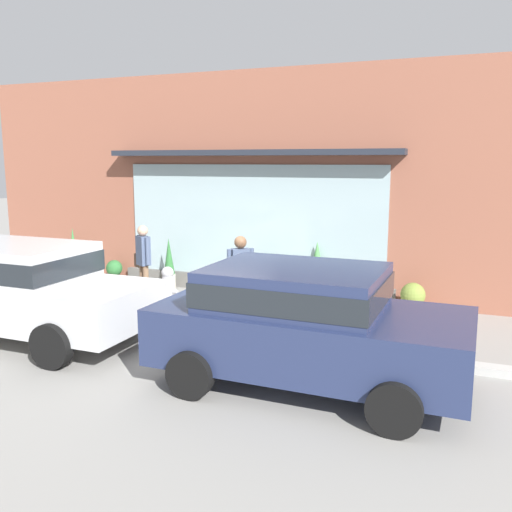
{
  "coord_description": "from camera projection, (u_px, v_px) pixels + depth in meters",
  "views": [
    {
      "loc": [
        4.54,
        -8.13,
        2.93
      ],
      "look_at": [
        0.84,
        1.2,
        1.18
      ],
      "focal_mm": 38.54,
      "sensor_mm": 36.0,
      "label": 1
    }
  ],
  "objects": [
    {
      "name": "ground_plane",
      "position": [
        186.0,
        330.0,
        9.59
      ],
      "size": [
        60.0,
        60.0,
        0.0
      ],
      "primitive_type": "plane",
      "color": "gray"
    },
    {
      "name": "curb_strip",
      "position": [
        180.0,
        330.0,
        9.4
      ],
      "size": [
        14.0,
        0.24,
        0.12
      ],
      "primitive_type": "cube",
      "color": "#B2B2AD",
      "rests_on": "ground_plane"
    },
    {
      "name": "storefront",
      "position": [
        254.0,
        186.0,
        12.1
      ],
      "size": [
        14.0,
        0.81,
        4.84
      ],
      "color": "#935642",
      "rests_on": "ground_plane"
    },
    {
      "name": "fire_hydrant",
      "position": [
        168.0,
        290.0,
        10.68
      ],
      "size": [
        0.4,
        0.37,
        0.91
      ],
      "color": "#B2B2B7",
      "rests_on": "ground_plane"
    },
    {
      "name": "pedestrian_with_handbag",
      "position": [
        143.0,
        258.0,
        11.34
      ],
      "size": [
        0.58,
        0.44,
        1.62
      ],
      "rotation": [
        0.0,
        0.0,
        2.58
      ],
      "color": "brown",
      "rests_on": "ground_plane"
    },
    {
      "name": "pedestrian_passerby",
      "position": [
        241.0,
        274.0,
        9.65
      ],
      "size": [
        0.41,
        0.34,
        1.64
      ],
      "rotation": [
        0.0,
        0.0,
        0.62
      ],
      "color": "#9E9384",
      "rests_on": "ground_plane"
    },
    {
      "name": "parked_car_silver",
      "position": [
        21.0,
        285.0,
        9.03
      ],
      "size": [
        4.26,
        2.01,
        1.59
      ],
      "rotation": [
        0.0,
        0.0,
        -0.01
      ],
      "color": "silver",
      "rests_on": "ground_plane"
    },
    {
      "name": "parked_car_navy",
      "position": [
        304.0,
        320.0,
        7.12
      ],
      "size": [
        4.05,
        2.13,
        1.58
      ],
      "rotation": [
        0.0,
        0.0,
        -0.02
      ],
      "color": "navy",
      "rests_on": "ground_plane"
    },
    {
      "name": "potted_plant_window_right",
      "position": [
        221.0,
        280.0,
        12.51
      ],
      "size": [
        0.37,
        0.37,
        0.51
      ],
      "color": "#33473D",
      "rests_on": "ground_plane"
    },
    {
      "name": "potted_plant_window_left",
      "position": [
        114.0,
        270.0,
        13.26
      ],
      "size": [
        0.39,
        0.39,
        0.56
      ],
      "color": "#4C4C51",
      "rests_on": "ground_plane"
    },
    {
      "name": "potted_plant_near_hydrant",
      "position": [
        317.0,
        272.0,
        11.56
      ],
      "size": [
        0.46,
        0.46,
        1.26
      ],
      "color": "#9E6042",
      "rests_on": "ground_plane"
    },
    {
      "name": "potted_plant_low_front",
      "position": [
        267.0,
        283.0,
        11.82
      ],
      "size": [
        0.48,
        0.48,
        0.64
      ],
      "color": "#B7B2A3",
      "rests_on": "ground_plane"
    },
    {
      "name": "potted_plant_window_center",
      "position": [
        413.0,
        298.0,
        10.58
      ],
      "size": [
        0.47,
        0.47,
        0.61
      ],
      "color": "#9E6042",
      "rests_on": "ground_plane"
    },
    {
      "name": "potted_plant_trailing_edge",
      "position": [
        74.0,
        255.0,
        13.65
      ],
      "size": [
        0.29,
        0.29,
        1.29
      ],
      "color": "#B7B2A3",
      "rests_on": "ground_plane"
    },
    {
      "name": "potted_plant_doorstep",
      "position": [
        169.0,
        265.0,
        12.52
      ],
      "size": [
        0.28,
        0.28,
        1.19
      ],
      "color": "#B7B2A3",
      "rests_on": "ground_plane"
    }
  ]
}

